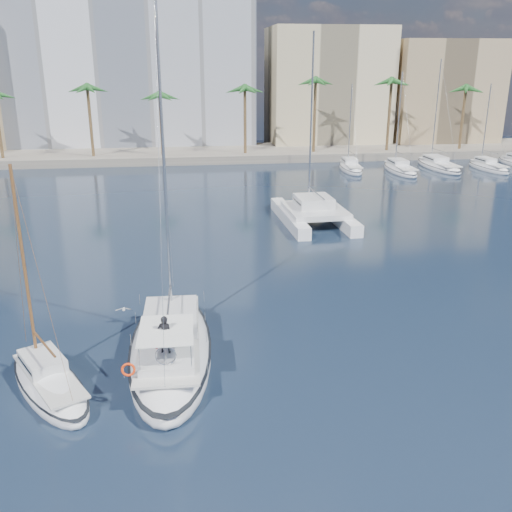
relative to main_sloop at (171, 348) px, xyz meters
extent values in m
plane|color=black|center=(4.51, 3.50, -0.57)|extent=(160.00, 160.00, 0.00)
cube|color=gray|center=(4.51, 64.50, 0.03)|extent=(120.00, 14.00, 1.20)
cube|color=white|center=(-7.49, 76.50, 13.43)|extent=(42.00, 16.00, 28.00)
cube|color=beige|center=(26.51, 73.50, 9.43)|extent=(20.00, 14.00, 20.00)
cube|color=tan|center=(46.51, 71.50, 8.43)|extent=(18.00, 12.00, 18.00)
cylinder|color=brown|center=(4.51, 60.50, 4.68)|extent=(0.44, 0.44, 10.50)
sphere|color=#205922|center=(4.51, 60.50, 9.93)|extent=(3.60, 3.60, 3.60)
cylinder|color=brown|center=(38.51, 60.50, 4.68)|extent=(0.44, 0.44, 10.50)
sphere|color=#205922|center=(38.51, 60.50, 9.93)|extent=(3.60, 3.60, 3.60)
ellipsoid|color=white|center=(0.00, 0.00, -0.17)|extent=(4.48, 13.20, 2.72)
ellipsoid|color=black|center=(0.00, 0.00, 0.21)|extent=(4.52, 13.32, 0.18)
cube|color=silver|center=(0.00, -0.25, 0.86)|extent=(3.20, 9.89, 0.12)
cube|color=silver|center=(0.03, 1.26, 1.22)|extent=(2.91, 4.35, 0.60)
cube|color=black|center=(0.03, 1.26, 1.24)|extent=(2.91, 3.84, 0.14)
cylinder|color=#B7BABF|center=(0.07, 2.77, 9.51)|extent=(0.15, 0.15, 17.18)
cylinder|color=#B7BABF|center=(0.00, 0.13, 2.42)|extent=(0.23, 5.29, 0.11)
cube|color=silver|center=(-0.06, -2.77, 1.10)|extent=(2.56, 3.33, 0.36)
cube|color=white|center=(-0.07, -2.89, 2.47)|extent=(2.56, 3.33, 0.04)
torus|color=silver|center=(-0.09, -4.03, 1.77)|extent=(0.96, 0.08, 0.96)
torus|color=#F2370C|center=(-1.71, -4.49, 1.47)|extent=(0.63, 0.21, 0.64)
imported|color=black|center=(-0.13, -2.78, 2.20)|extent=(0.76, 0.60, 1.85)
imported|color=#B41B2B|center=(-0.52, -2.27, 1.84)|extent=(0.57, 0.46, 1.13)
ellipsoid|color=white|center=(-5.59, -2.50, -0.31)|extent=(5.88, 7.88, 1.81)
ellipsoid|color=black|center=(-5.59, -2.50, -0.05)|extent=(5.94, 7.96, 0.18)
cube|color=silver|center=(-5.52, -2.63, 0.38)|extent=(4.33, 5.87, 0.12)
cube|color=silver|center=(-5.96, -1.85, 0.74)|extent=(2.65, 2.99, 0.60)
cube|color=black|center=(-5.96, -1.85, 0.76)|extent=(2.52, 2.74, 0.14)
cylinder|color=brown|center=(-6.39, -1.08, 5.19)|extent=(0.15, 0.15, 9.51)
cylinder|color=brown|center=(-5.63, -2.43, 1.94)|extent=(1.62, 2.76, 0.11)
cube|color=white|center=(10.93, 24.84, -0.02)|extent=(1.72, 11.83, 1.10)
cube|color=white|center=(15.62, 25.05, -0.02)|extent=(1.72, 11.83, 1.10)
cube|color=silver|center=(13.30, 24.36, 0.73)|extent=(5.58, 6.71, 0.50)
cube|color=silver|center=(13.28, 24.95, 1.43)|extent=(3.39, 3.68, 1.00)
cube|color=black|center=(13.28, 24.95, 1.48)|extent=(3.39, 3.21, 0.18)
cylinder|color=#B7BABF|center=(13.20, 26.71, 8.78)|extent=(0.18, 0.18, 15.72)
ellipsoid|color=silver|center=(-2.74, 4.37, 0.39)|extent=(0.20, 0.37, 0.18)
sphere|color=silver|center=(-2.74, 4.55, 0.41)|extent=(0.10, 0.10, 0.10)
cube|color=gray|center=(-3.01, 4.37, 0.42)|extent=(0.43, 0.15, 0.10)
cube|color=gray|center=(-2.48, 4.37, 0.42)|extent=(0.43, 0.15, 0.10)
camera|label=1|loc=(0.97, -26.79, 14.21)|focal=40.00mm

